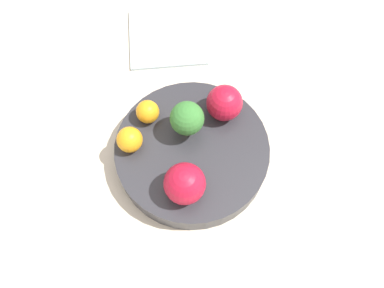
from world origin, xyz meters
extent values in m
plane|color=gray|center=(0.00, 0.00, 0.00)|extent=(6.00, 6.00, 0.00)
cube|color=beige|center=(0.00, 0.00, 0.01)|extent=(1.20, 1.20, 0.02)
cylinder|color=#2D2D33|center=(0.00, 0.00, 0.04)|extent=(0.25, 0.25, 0.04)
cylinder|color=#99C17A|center=(-0.01, 0.03, 0.07)|extent=(0.02, 0.02, 0.02)
sphere|color=#387A33|center=(-0.01, 0.03, 0.10)|extent=(0.05, 0.05, 0.05)
sphere|color=#B7142D|center=(0.05, 0.07, 0.09)|extent=(0.06, 0.06, 0.06)
sphere|color=#B7142D|center=(-0.01, -0.07, 0.09)|extent=(0.06, 0.06, 0.06)
sphere|color=orange|center=(-0.07, 0.05, 0.08)|extent=(0.04, 0.04, 0.04)
sphere|color=orange|center=(-0.10, 0.00, 0.08)|extent=(0.04, 0.04, 0.04)
cube|color=silver|center=(-0.06, 0.26, 0.02)|extent=(0.17, 0.17, 0.01)
camera|label=1|loc=(0.01, -0.26, 0.61)|focal=35.00mm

